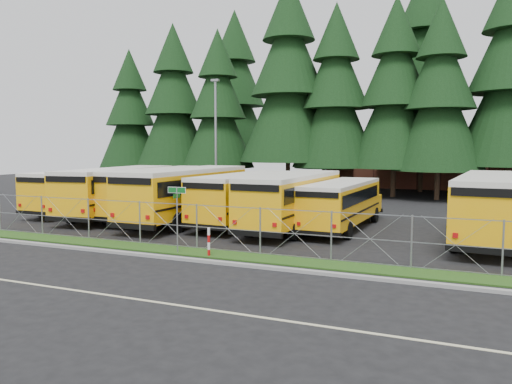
{
  "coord_description": "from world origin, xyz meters",
  "views": [
    {
      "loc": [
        9.84,
        -19.76,
        4.46
      ],
      "look_at": [
        -0.33,
        4.0,
        2.13
      ],
      "focal_mm": 35.0,
      "sensor_mm": 36.0,
      "label": 1
    }
  ],
  "objects_px": {
    "bus_0": "(91,191)",
    "bus_5": "(295,201)",
    "street_sign": "(177,206)",
    "bus_6": "(343,205)",
    "light_standard": "(216,135)",
    "bus_1": "(121,192)",
    "bus_3": "(190,196)",
    "striped_bollard": "(209,242)",
    "bus_2": "(163,193)",
    "bus_4": "(249,199)",
    "bus_east": "(492,208)"
  },
  "relations": [
    {
      "from": "bus_0",
      "to": "bus_1",
      "type": "bearing_deg",
      "value": -15.99
    },
    {
      "from": "bus_0",
      "to": "bus_5",
      "type": "height_order",
      "value": "bus_5"
    },
    {
      "from": "bus_4",
      "to": "street_sign",
      "type": "bearing_deg",
      "value": -84.13
    },
    {
      "from": "bus_east",
      "to": "street_sign",
      "type": "bearing_deg",
      "value": -141.74
    },
    {
      "from": "bus_0",
      "to": "bus_east",
      "type": "distance_m",
      "value": 24.94
    },
    {
      "from": "bus_4",
      "to": "bus_east",
      "type": "relative_size",
      "value": 0.92
    },
    {
      "from": "bus_0",
      "to": "bus_5",
      "type": "relative_size",
      "value": 0.95
    },
    {
      "from": "bus_3",
      "to": "bus_5",
      "type": "xyz_separation_m",
      "value": [
        6.4,
        0.3,
        -0.1
      ]
    },
    {
      "from": "street_sign",
      "to": "bus_5",
      "type": "bearing_deg",
      "value": 73.05
    },
    {
      "from": "striped_bollard",
      "to": "bus_1",
      "type": "bearing_deg",
      "value": 142.74
    },
    {
      "from": "bus_2",
      "to": "bus_4",
      "type": "distance_m",
      "value": 6.06
    },
    {
      "from": "light_standard",
      "to": "street_sign",
      "type": "bearing_deg",
      "value": -66.52
    },
    {
      "from": "bus_1",
      "to": "street_sign",
      "type": "bearing_deg",
      "value": -48.27
    },
    {
      "from": "bus_1",
      "to": "bus_east",
      "type": "bearing_deg",
      "value": -7.1
    },
    {
      "from": "bus_6",
      "to": "bus_east",
      "type": "relative_size",
      "value": 0.83
    },
    {
      "from": "bus_5",
      "to": "bus_east",
      "type": "height_order",
      "value": "bus_east"
    },
    {
      "from": "bus_0",
      "to": "light_standard",
      "type": "bearing_deg",
      "value": 69.59
    },
    {
      "from": "street_sign",
      "to": "striped_bollard",
      "type": "xyz_separation_m",
      "value": [
        1.51,
        -0.03,
        -1.43
      ]
    },
    {
      "from": "bus_3",
      "to": "bus_4",
      "type": "relative_size",
      "value": 1.1
    },
    {
      "from": "bus_2",
      "to": "bus_4",
      "type": "xyz_separation_m",
      "value": [
        6.05,
        -0.25,
        -0.1
      ]
    },
    {
      "from": "bus_5",
      "to": "striped_bollard",
      "type": "xyz_separation_m",
      "value": [
        -0.94,
        -8.04,
        -0.91
      ]
    },
    {
      "from": "striped_bollard",
      "to": "street_sign",
      "type": "bearing_deg",
      "value": 178.88
    },
    {
      "from": "bus_3",
      "to": "striped_bollard",
      "type": "distance_m",
      "value": 9.53
    },
    {
      "from": "striped_bollard",
      "to": "light_standard",
      "type": "xyz_separation_m",
      "value": [
        -10.21,
        20.06,
        4.9
      ]
    },
    {
      "from": "bus_1",
      "to": "bus_3",
      "type": "bearing_deg",
      "value": -12.39
    },
    {
      "from": "bus_2",
      "to": "bus_6",
      "type": "distance_m",
      "value": 11.62
    },
    {
      "from": "bus_6",
      "to": "light_standard",
      "type": "distance_m",
      "value": 18.14
    },
    {
      "from": "striped_bollard",
      "to": "bus_2",
      "type": "bearing_deg",
      "value": 132.19
    },
    {
      "from": "bus_2",
      "to": "bus_3",
      "type": "bearing_deg",
      "value": -27.36
    },
    {
      "from": "bus_3",
      "to": "bus_5",
      "type": "bearing_deg",
      "value": 3.02
    },
    {
      "from": "street_sign",
      "to": "bus_4",
      "type": "bearing_deg",
      "value": 94.03
    },
    {
      "from": "bus_2",
      "to": "bus_6",
      "type": "xyz_separation_m",
      "value": [
        11.61,
        -0.15,
        -0.25
      ]
    },
    {
      "from": "bus_3",
      "to": "light_standard",
      "type": "xyz_separation_m",
      "value": [
        -4.75,
        12.32,
        3.89
      ]
    },
    {
      "from": "street_sign",
      "to": "light_standard",
      "type": "xyz_separation_m",
      "value": [
        -8.7,
        20.03,
        3.47
      ]
    },
    {
      "from": "bus_0",
      "to": "striped_bollard",
      "type": "bearing_deg",
      "value": -33.12
    },
    {
      "from": "bus_4",
      "to": "bus_6",
      "type": "relative_size",
      "value": 1.12
    },
    {
      "from": "bus_east",
      "to": "striped_bollard",
      "type": "relative_size",
      "value": 10.06
    },
    {
      "from": "bus_5",
      "to": "bus_2",
      "type": "bearing_deg",
      "value": 175.0
    },
    {
      "from": "bus_1",
      "to": "bus_east",
      "type": "distance_m",
      "value": 21.57
    },
    {
      "from": "striped_bollard",
      "to": "light_standard",
      "type": "distance_m",
      "value": 23.04
    },
    {
      "from": "bus_0",
      "to": "bus_3",
      "type": "relative_size",
      "value": 0.89
    },
    {
      "from": "bus_4",
      "to": "street_sign",
      "type": "height_order",
      "value": "bus_4"
    },
    {
      "from": "bus_5",
      "to": "bus_6",
      "type": "height_order",
      "value": "bus_5"
    },
    {
      "from": "bus_2",
      "to": "bus_4",
      "type": "bearing_deg",
      "value": -4.62
    },
    {
      "from": "bus_3",
      "to": "bus_6",
      "type": "xyz_separation_m",
      "value": [
        8.9,
        1.12,
        -0.3
      ]
    },
    {
      "from": "bus_5",
      "to": "street_sign",
      "type": "bearing_deg",
      "value": -105.84
    },
    {
      "from": "bus_2",
      "to": "light_standard",
      "type": "height_order",
      "value": "light_standard"
    },
    {
      "from": "bus_3",
      "to": "street_sign",
      "type": "height_order",
      "value": "bus_3"
    },
    {
      "from": "bus_5",
      "to": "bus_east",
      "type": "bearing_deg",
      "value": 2.0
    },
    {
      "from": "bus_east",
      "to": "street_sign",
      "type": "xyz_separation_m",
      "value": [
        -12.21,
        -8.17,
        0.45
      ]
    }
  ]
}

